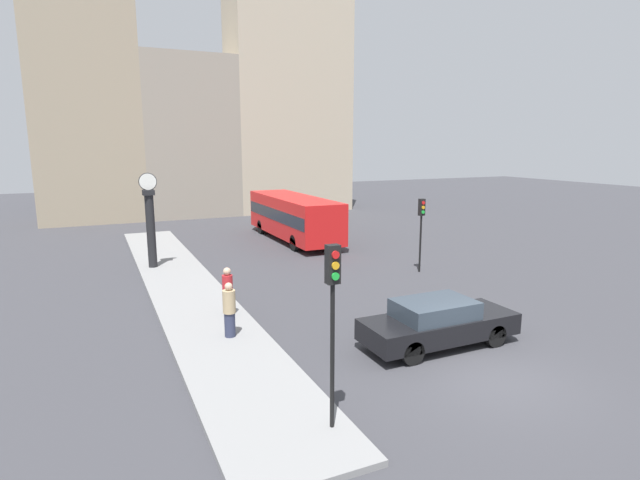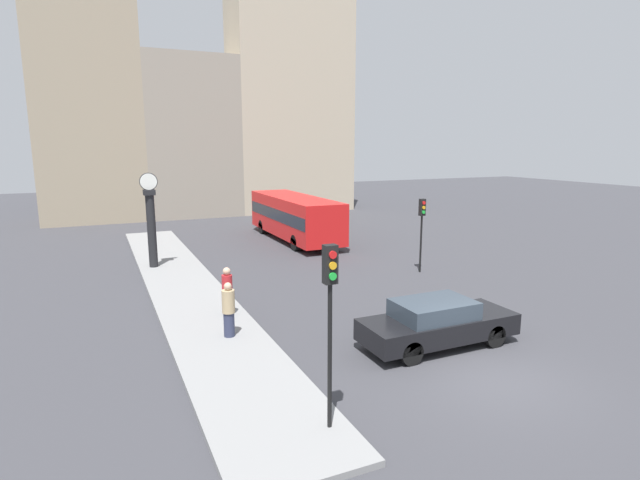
% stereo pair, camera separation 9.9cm
% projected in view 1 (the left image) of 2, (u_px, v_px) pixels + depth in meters
% --- Properties ---
extents(ground_plane, '(120.00, 120.00, 0.00)m').
position_uv_depth(ground_plane, '(490.00, 376.00, 12.64)').
color(ground_plane, '#38383D').
extents(sidewalk_corner, '(2.83, 26.78, 0.14)m').
position_uv_depth(sidewalk_corner, '(183.00, 286.00, 20.45)').
color(sidewalk_corner, gray).
rests_on(sidewalk_corner, ground_plane).
extents(building_row, '(24.76, 5.00, 18.26)m').
position_uv_depth(building_row, '(206.00, 110.00, 40.36)').
color(building_row, gray).
rests_on(building_row, ground_plane).
extents(sedan_car, '(4.66, 1.71, 1.39)m').
position_uv_depth(sedan_car, '(438.00, 323.00, 14.43)').
color(sedan_car, black).
rests_on(sedan_car, ground_plane).
extents(bus_distant, '(2.52, 9.53, 2.67)m').
position_uv_depth(bus_distant, '(293.00, 215.00, 30.28)').
color(bus_distant, red).
rests_on(bus_distant, ground_plane).
extents(traffic_light_near, '(0.26, 0.24, 3.78)m').
position_uv_depth(traffic_light_near, '(333.00, 299.00, 9.63)').
color(traffic_light_near, black).
rests_on(traffic_light_near, sidewalk_corner).
extents(traffic_light_far, '(0.26, 0.24, 3.38)m').
position_uv_depth(traffic_light_far, '(421.00, 220.00, 22.52)').
color(traffic_light_far, black).
rests_on(traffic_light_far, ground_plane).
extents(street_clock, '(0.80, 0.51, 4.37)m').
position_uv_depth(street_clock, '(150.00, 223.00, 22.93)').
color(street_clock, black).
rests_on(street_clock, sidewalk_corner).
extents(pedestrian_red_top, '(0.35, 0.35, 1.65)m').
position_uv_depth(pedestrian_red_top, '(228.00, 292.00, 16.54)').
color(pedestrian_red_top, '#2D334C').
rests_on(pedestrian_red_top, sidewalk_corner).
extents(pedestrian_tan_coat, '(0.38, 0.38, 1.66)m').
position_uv_depth(pedestrian_tan_coat, '(229.00, 310.00, 14.75)').
color(pedestrian_tan_coat, '#2D334C').
rests_on(pedestrian_tan_coat, sidewalk_corner).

